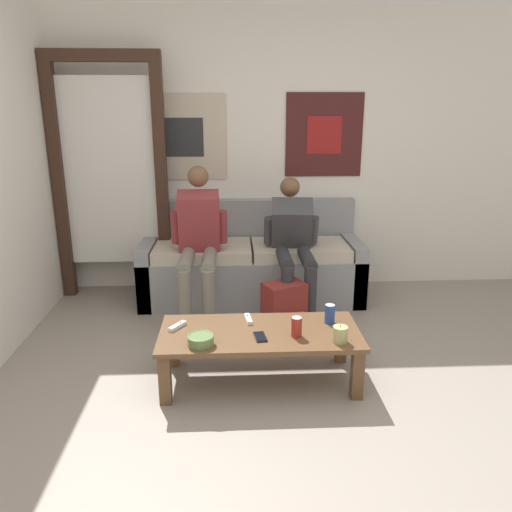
{
  "coord_description": "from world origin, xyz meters",
  "views": [
    {
      "loc": [
        -0.32,
        -2.22,
        1.7
      ],
      "look_at": [
        -0.15,
        1.18,
        0.67
      ],
      "focal_mm": 35.0,
      "sensor_mm": 36.0,
      "label": 1
    }
  ],
  "objects_px": {
    "pillar_candle": "(340,334)",
    "drink_can_blue": "(330,314)",
    "couch": "(251,266)",
    "person_seated_teen": "(293,241)",
    "coffee_table": "(260,339)",
    "backpack": "(285,310)",
    "game_controller_near_right": "(177,326)",
    "game_controller_near_left": "(248,319)",
    "ceramic_bowl": "(201,339)",
    "cell_phone": "(260,337)",
    "drink_can_red": "(297,327)",
    "person_seated_adult": "(198,239)"
  },
  "relations": [
    {
      "from": "couch",
      "to": "backpack",
      "type": "height_order",
      "value": "couch"
    },
    {
      "from": "couch",
      "to": "game_controller_near_right",
      "type": "bearing_deg",
      "value": -110.38
    },
    {
      "from": "pillar_candle",
      "to": "game_controller_near_right",
      "type": "height_order",
      "value": "pillar_candle"
    },
    {
      "from": "ceramic_bowl",
      "to": "drink_can_blue",
      "type": "height_order",
      "value": "drink_can_blue"
    },
    {
      "from": "coffee_table",
      "to": "person_seated_teen",
      "type": "bearing_deg",
      "value": 73.2
    },
    {
      "from": "coffee_table",
      "to": "drink_can_blue",
      "type": "distance_m",
      "value": 0.49
    },
    {
      "from": "backpack",
      "to": "cell_phone",
      "type": "bearing_deg",
      "value": -106.7
    },
    {
      "from": "drink_can_red",
      "to": "person_seated_teen",
      "type": "bearing_deg",
      "value": 84.19
    },
    {
      "from": "drink_can_red",
      "to": "ceramic_bowl",
      "type": "bearing_deg",
      "value": -171.3
    },
    {
      "from": "coffee_table",
      "to": "cell_phone",
      "type": "distance_m",
      "value": 0.11
    },
    {
      "from": "coffee_table",
      "to": "pillar_candle",
      "type": "xyz_separation_m",
      "value": [
        0.47,
        -0.17,
        0.1
      ]
    },
    {
      "from": "game_controller_near_right",
      "to": "drink_can_red",
      "type": "bearing_deg",
      "value": -11.92
    },
    {
      "from": "person_seated_teen",
      "to": "cell_phone",
      "type": "height_order",
      "value": "person_seated_teen"
    },
    {
      "from": "person_seated_teen",
      "to": "pillar_candle",
      "type": "xyz_separation_m",
      "value": [
        0.13,
        -1.31,
        -0.22
      ]
    },
    {
      "from": "backpack",
      "to": "game_controller_near_left",
      "type": "height_order",
      "value": "backpack"
    },
    {
      "from": "couch",
      "to": "game_controller_near_left",
      "type": "bearing_deg",
      "value": -93.12
    },
    {
      "from": "drink_can_red",
      "to": "game_controller_near_left",
      "type": "relative_size",
      "value": 0.84
    },
    {
      "from": "game_controller_near_left",
      "to": "person_seated_adult",
      "type": "bearing_deg",
      "value": 112.02
    },
    {
      "from": "coffee_table",
      "to": "pillar_candle",
      "type": "bearing_deg",
      "value": -20.35
    },
    {
      "from": "person_seated_adult",
      "to": "person_seated_teen",
      "type": "relative_size",
      "value": 1.11
    },
    {
      "from": "drink_can_blue",
      "to": "game_controller_near_right",
      "type": "distance_m",
      "value": 0.98
    },
    {
      "from": "person_seated_teen",
      "to": "drink_can_red",
      "type": "height_order",
      "value": "person_seated_teen"
    },
    {
      "from": "person_seated_teen",
      "to": "drink_can_blue",
      "type": "height_order",
      "value": "person_seated_teen"
    },
    {
      "from": "coffee_table",
      "to": "ceramic_bowl",
      "type": "height_order",
      "value": "ceramic_bowl"
    },
    {
      "from": "game_controller_near_right",
      "to": "person_seated_teen",
      "type": "bearing_deg",
      "value": 50.9
    },
    {
      "from": "couch",
      "to": "game_controller_near_left",
      "type": "relative_size",
      "value": 13.36
    },
    {
      "from": "coffee_table",
      "to": "game_controller_near_right",
      "type": "bearing_deg",
      "value": 171.94
    },
    {
      "from": "person_seated_teen",
      "to": "backpack",
      "type": "height_order",
      "value": "person_seated_teen"
    },
    {
      "from": "coffee_table",
      "to": "cell_phone",
      "type": "relative_size",
      "value": 8.73
    },
    {
      "from": "backpack",
      "to": "game_controller_near_left",
      "type": "xyz_separation_m",
      "value": [
        -0.3,
        -0.52,
        0.16
      ]
    },
    {
      "from": "coffee_table",
      "to": "game_controller_near_left",
      "type": "distance_m",
      "value": 0.19
    },
    {
      "from": "couch",
      "to": "person_seated_teen",
      "type": "xyz_separation_m",
      "value": [
        0.34,
        -0.35,
        0.32
      ]
    },
    {
      "from": "coffee_table",
      "to": "backpack",
      "type": "height_order",
      "value": "backpack"
    },
    {
      "from": "couch",
      "to": "pillar_candle",
      "type": "relative_size",
      "value": 17.7
    },
    {
      "from": "pillar_candle",
      "to": "drink_can_blue",
      "type": "distance_m",
      "value": 0.28
    },
    {
      "from": "couch",
      "to": "person_seated_teen",
      "type": "relative_size",
      "value": 1.77
    },
    {
      "from": "backpack",
      "to": "game_controller_near_right",
      "type": "bearing_deg",
      "value": -140.93
    },
    {
      "from": "coffee_table",
      "to": "drink_can_blue",
      "type": "relative_size",
      "value": 10.11
    },
    {
      "from": "person_seated_teen",
      "to": "game_controller_near_left",
      "type": "height_order",
      "value": "person_seated_teen"
    },
    {
      "from": "couch",
      "to": "game_controller_near_right",
      "type": "height_order",
      "value": "couch"
    },
    {
      "from": "drink_can_red",
      "to": "game_controller_near_left",
      "type": "bearing_deg",
      "value": 139.63
    },
    {
      "from": "coffee_table",
      "to": "drink_can_red",
      "type": "bearing_deg",
      "value": -20.64
    },
    {
      "from": "drink_can_blue",
      "to": "drink_can_red",
      "type": "distance_m",
      "value": 0.31
    },
    {
      "from": "pillar_candle",
      "to": "cell_phone",
      "type": "height_order",
      "value": "pillar_candle"
    },
    {
      "from": "couch",
      "to": "coffee_table",
      "type": "relative_size",
      "value": 1.57
    },
    {
      "from": "cell_phone",
      "to": "game_controller_near_left",
      "type": "bearing_deg",
      "value": 104.15
    },
    {
      "from": "coffee_table",
      "to": "pillar_candle",
      "type": "distance_m",
      "value": 0.51
    },
    {
      "from": "pillar_candle",
      "to": "cell_phone",
      "type": "bearing_deg",
      "value": 170.12
    },
    {
      "from": "backpack",
      "to": "game_controller_near_right",
      "type": "distance_m",
      "value": 0.98
    },
    {
      "from": "backpack",
      "to": "game_controller_near_left",
      "type": "bearing_deg",
      "value": -119.53
    }
  ]
}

